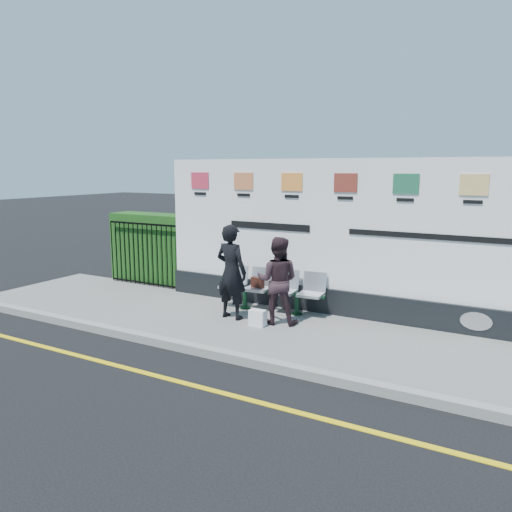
{
  "coord_description": "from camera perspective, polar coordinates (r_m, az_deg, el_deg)",
  "views": [
    {
      "loc": [
        3.6,
        -5.18,
        2.95
      ],
      "look_at": [
        -1.06,
        3.16,
        1.25
      ],
      "focal_mm": 35.0,
      "sensor_mm": 36.0,
      "label": 1
    }
  ],
  "objects": [
    {
      "name": "pavement",
      "position": [
        8.96,
        3.92,
        -8.75
      ],
      "size": [
        14.0,
        3.0,
        0.12
      ],
      "primitive_type": "cube",
      "color": "slate",
      "rests_on": "ground"
    },
    {
      "name": "woman_left",
      "position": [
        9.37,
        -2.84,
        -1.82
      ],
      "size": [
        0.7,
        0.49,
        1.8
      ],
      "primitive_type": "imported",
      "rotation": [
        0.0,
        0.0,
        3.04
      ],
      "color": "black",
      "rests_on": "pavement"
    },
    {
      "name": "carrier_bag_white",
      "position": [
        9.08,
        0.19,
        -7.09
      ],
      "size": [
        0.29,
        0.18,
        0.29
      ],
      "primitive_type": "cube",
      "color": "white",
      "rests_on": "pavement"
    },
    {
      "name": "bench",
      "position": [
        9.96,
        1.65,
        -5.05
      ],
      "size": [
        2.18,
        0.74,
        0.46
      ],
      "primitive_type": null,
      "rotation": [
        0.0,
        0.0,
        0.09
      ],
      "color": "#B9BDC3",
      "rests_on": "pavement"
    },
    {
      "name": "woman_right",
      "position": [
        9.08,
        2.48,
        -2.82
      ],
      "size": [
        0.92,
        0.8,
        1.6
      ],
      "primitive_type": "imported",
      "rotation": [
        0.0,
        0.0,
        3.42
      ],
      "color": "#301F25",
      "rests_on": "pavement"
    },
    {
      "name": "railing",
      "position": [
        12.36,
        -12.76,
        0.24
      ],
      "size": [
        2.05,
        0.06,
        1.54
      ],
      "primitive_type": null,
      "color": "black",
      "rests_on": "pavement"
    },
    {
      "name": "kerb",
      "position": [
        7.71,
        -0.96,
        -11.84
      ],
      "size": [
        14.0,
        0.18,
        0.14
      ],
      "primitive_type": "cube",
      "color": "gray",
      "rests_on": "ground"
    },
    {
      "name": "ground",
      "position": [
        6.97,
        -5.25,
        -15.01
      ],
      "size": [
        80.0,
        80.0,
        0.0
      ],
      "primitive_type": "plane",
      "color": "black"
    },
    {
      "name": "yellow_line",
      "position": [
        6.96,
        -5.25,
        -14.98
      ],
      "size": [
        14.0,
        0.1,
        0.01
      ],
      "primitive_type": "cube",
      "color": "yellow",
      "rests_on": "ground"
    },
    {
      "name": "hedge",
      "position": [
        12.68,
        -11.42,
        0.9
      ],
      "size": [
        2.35,
        0.7,
        1.7
      ],
      "primitive_type": "cube",
      "color": "#1D4E17",
      "rests_on": "pavement"
    },
    {
      "name": "handbag_brown",
      "position": [
        9.99,
        0.18,
        -3.04
      ],
      "size": [
        0.28,
        0.16,
        0.21
      ],
      "primitive_type": "cube",
      "rotation": [
        0.0,
        0.0,
        -0.17
      ],
      "color": "black",
      "rests_on": "bench"
    },
    {
      "name": "billboard",
      "position": [
        9.67,
        10.13,
        0.83
      ],
      "size": [
        8.0,
        0.3,
        3.0
      ],
      "color": "black",
      "rests_on": "pavement"
    }
  ]
}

